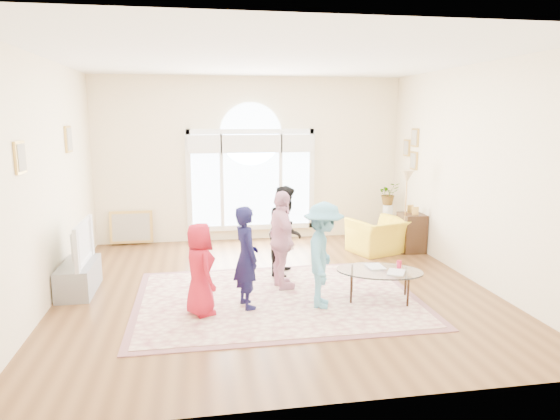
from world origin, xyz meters
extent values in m
plane|color=brown|center=(0.00, 0.00, 0.00)|extent=(6.00, 6.00, 0.00)
plane|color=#FAE9C1|center=(0.00, 3.00, 1.60)|extent=(6.00, 0.00, 6.00)
plane|color=#FAE9C1|center=(0.00, -3.00, 1.60)|extent=(6.00, 0.00, 6.00)
plane|color=#FAE9C1|center=(-3.00, 0.00, 1.60)|extent=(0.00, 6.00, 6.00)
plane|color=#FAE9C1|center=(3.00, 0.00, 1.60)|extent=(0.00, 6.00, 6.00)
plane|color=white|center=(0.00, 0.00, 3.20)|extent=(6.00, 6.00, 0.00)
cube|color=white|center=(0.00, 2.96, 0.25)|extent=(2.50, 0.08, 0.10)
cube|color=white|center=(0.00, 2.96, 2.15)|extent=(2.50, 0.08, 0.10)
cube|color=white|center=(-1.22, 2.96, 1.20)|extent=(0.10, 0.08, 2.00)
cube|color=white|center=(1.22, 2.96, 1.20)|extent=(0.10, 0.08, 2.00)
cube|color=#C6E2FF|center=(-0.90, 2.96, 1.20)|extent=(0.55, 0.02, 1.80)
cube|color=#C6E2FF|center=(0.90, 2.96, 1.20)|extent=(0.55, 0.02, 1.80)
cube|color=#C6E2FF|center=(0.00, 2.96, 1.20)|extent=(1.10, 0.02, 1.80)
cylinder|color=#C6E2FF|center=(0.00, 2.96, 2.10)|extent=(1.20, 0.02, 1.20)
cube|color=white|center=(-0.59, 2.95, 1.20)|extent=(0.07, 0.04, 1.80)
cube|color=white|center=(0.59, 2.95, 1.20)|extent=(0.07, 0.04, 1.80)
cube|color=white|center=(-0.90, 2.88, 1.92)|extent=(0.65, 0.12, 0.35)
cube|color=white|center=(0.00, 2.88, 1.92)|extent=(1.20, 0.12, 0.35)
cube|color=white|center=(0.90, 2.88, 1.92)|extent=(0.65, 0.12, 0.35)
cube|color=tan|center=(-2.98, 1.30, 2.10)|extent=(0.03, 0.34, 0.40)
cube|color=#ADA38E|center=(-2.96, 1.30, 2.10)|extent=(0.01, 0.28, 0.34)
cube|color=tan|center=(-2.98, -0.90, 2.00)|extent=(0.03, 0.30, 0.36)
cube|color=#ADA38E|center=(-2.96, -0.90, 2.00)|extent=(0.01, 0.24, 0.30)
cube|color=tan|center=(2.98, 2.05, 2.05)|extent=(0.03, 0.28, 0.34)
cube|color=#ADA38E|center=(2.96, 2.05, 2.05)|extent=(0.01, 0.22, 0.28)
cube|color=tan|center=(2.98, 2.05, 1.62)|extent=(0.03, 0.28, 0.34)
cube|color=#ADA38E|center=(2.96, 2.05, 1.62)|extent=(0.01, 0.22, 0.28)
cube|color=tan|center=(2.98, 2.40, 1.84)|extent=(0.03, 0.26, 0.32)
cube|color=#ADA38E|center=(2.96, 2.40, 1.84)|extent=(0.01, 0.20, 0.26)
cube|color=beige|center=(-0.04, -0.43, 0.01)|extent=(3.60, 2.60, 0.02)
cube|color=#8A585C|center=(-0.04, -0.43, 0.01)|extent=(3.80, 2.80, 0.01)
cube|color=gray|center=(-2.75, 0.30, 0.21)|extent=(0.45, 1.00, 0.42)
imported|color=black|center=(-2.75, 0.30, 0.72)|extent=(0.14, 1.03, 0.59)
cube|color=#569FD9|center=(-2.66, 0.30, 0.72)|extent=(0.02, 0.85, 0.48)
ellipsoid|color=silver|center=(1.31, -0.71, 0.41)|extent=(1.32, 1.07, 0.02)
cylinder|color=black|center=(1.72, -0.63, 0.20)|extent=(0.03, 0.03, 0.40)
cylinder|color=black|center=(1.03, -0.39, 0.20)|extent=(0.03, 0.03, 0.40)
cylinder|color=black|center=(1.58, -1.02, 0.20)|extent=(0.03, 0.03, 0.40)
cylinder|color=black|center=(0.89, -0.78, 0.20)|extent=(0.03, 0.03, 0.40)
imported|color=#B2A58C|center=(1.18, -0.61, 0.43)|extent=(0.22, 0.29, 0.03)
imported|color=#B2A58C|center=(1.38, -0.82, 0.43)|extent=(0.33, 0.36, 0.02)
cylinder|color=#CA2242|center=(1.59, -0.69, 0.48)|extent=(0.07, 0.07, 0.12)
imported|color=gold|center=(2.16, 1.58, 0.31)|extent=(1.17, 1.10, 0.62)
cube|color=black|center=(2.78, 1.57, 0.35)|extent=(0.40, 0.50, 0.70)
cylinder|color=black|center=(2.59, 1.44, 0.01)|extent=(0.20, 0.20, 0.02)
cylinder|color=#B18342|center=(2.59, 1.44, 0.68)|extent=(0.02, 0.02, 1.35)
cone|color=#CCB284|center=(2.59, 1.44, 1.40)|extent=(0.29, 0.29, 0.22)
cylinder|color=white|center=(2.70, 2.54, 0.35)|extent=(0.20, 0.20, 0.70)
imported|color=#33722D|center=(2.70, 2.54, 0.92)|extent=(0.44, 0.40, 0.45)
cube|color=tan|center=(-2.34, 2.90, 0.00)|extent=(0.80, 0.14, 0.62)
imported|color=#B71529|center=(-1.07, -0.83, 0.60)|extent=(0.54, 0.66, 1.16)
imported|color=#13123C|center=(-0.48, -0.68, 0.68)|extent=(0.42, 0.54, 1.32)
imported|color=black|center=(0.27, 0.61, 0.71)|extent=(0.73, 0.82, 1.38)
imported|color=#F3AAC1|center=(0.09, -0.05, 0.72)|extent=(0.48, 0.87, 1.41)
imported|color=#59A5C5|center=(0.50, -0.82, 0.70)|extent=(0.76, 1.00, 1.37)
camera|label=1|loc=(-1.07, -6.79, 2.45)|focal=32.00mm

